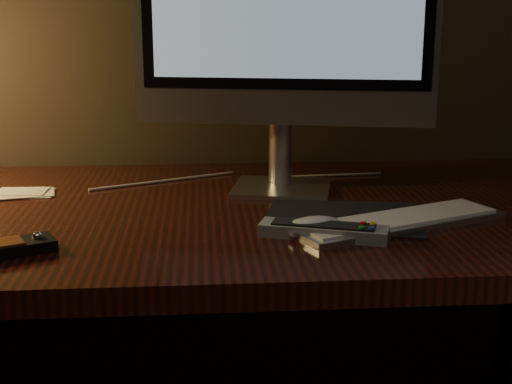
{
  "coord_description": "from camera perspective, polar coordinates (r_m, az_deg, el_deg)",
  "views": [
    {
      "loc": [
        -0.03,
        0.62,
        1.09
      ],
      "look_at": [
        0.06,
        1.73,
        0.81
      ],
      "focal_mm": 50.0,
      "sensor_mm": 36.0,
      "label": 1
    }
  ],
  "objects": [
    {
      "name": "desk",
      "position": [
        1.39,
        -3.23,
        -5.56
      ],
      "size": [
        1.6,
        0.75,
        0.75
      ],
      "color": "#38120C",
      "rests_on": "ground"
    },
    {
      "name": "monitor",
      "position": [
        1.35,
        2.24,
        14.79
      ],
      "size": [
        0.56,
        0.2,
        0.6
      ],
      "rotation": [
        0.0,
        0.0,
        -0.22
      ],
      "color": "silver",
      "rests_on": "desk"
    },
    {
      "name": "keyboard",
      "position": [
        1.19,
        11.35,
        -2.28
      ],
      "size": [
        0.39,
        0.24,
        0.01
      ],
      "primitive_type": "cube",
      "rotation": [
        0.0,
        0.0,
        0.4
      ],
      "color": "silver",
      "rests_on": "desk"
    },
    {
      "name": "mousepad",
      "position": [
        1.22,
        7.02,
        -1.99
      ],
      "size": [
        0.3,
        0.26,
        0.0
      ],
      "primitive_type": "cube",
      "rotation": [
        0.0,
        0.0,
        -0.23
      ],
      "color": "black",
      "rests_on": "desk"
    },
    {
      "name": "mouse",
      "position": [
        1.12,
        4.55,
        -2.88
      ],
      "size": [
        0.11,
        0.08,
        0.02
      ],
      "primitive_type": "ellipsoid",
      "rotation": [
        0.0,
        0.0,
        0.38
      ],
      "color": "white",
      "rests_on": "desk"
    },
    {
      "name": "media_remote",
      "position": [
        1.09,
        -19.68,
        -4.28
      ],
      "size": [
        0.16,
        0.11,
        0.03
      ],
      "rotation": [
        0.0,
        0.0,
        0.45
      ],
      "color": "black",
      "rests_on": "desk"
    },
    {
      "name": "tv_remote",
      "position": [
        1.11,
        5.42,
        -3.09
      ],
      "size": [
        0.2,
        0.11,
        0.03
      ],
      "rotation": [
        0.0,
        0.0,
        -0.33
      ],
      "color": "gray",
      "rests_on": "desk"
    },
    {
      "name": "papers",
      "position": [
        1.43,
        -18.13,
        -0.09
      ],
      "size": [
        0.12,
        0.08,
        0.01
      ],
      "primitive_type": "cube",
      "rotation": [
        0.0,
        0.0,
        0.06
      ],
      "color": "white",
      "rests_on": "desk"
    },
    {
      "name": "cable",
      "position": [
        1.47,
        -1.26,
        1.0
      ],
      "size": [
        0.59,
        0.14,
        0.01
      ],
      "primitive_type": "cylinder",
      "rotation": [
        0.0,
        1.57,
        0.22
      ],
      "color": "white",
      "rests_on": "desk"
    }
  ]
}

